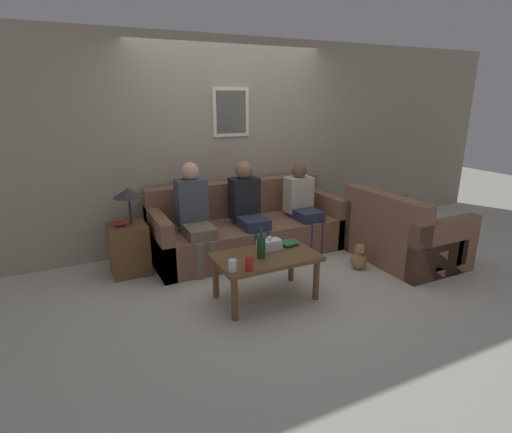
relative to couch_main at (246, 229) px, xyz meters
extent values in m
plane|color=beige|center=(0.00, -0.56, -0.29)|extent=(16.00, 16.00, 0.00)
cube|color=#9E937F|center=(0.00, 0.48, 1.01)|extent=(9.00, 0.06, 2.60)
cube|color=silver|center=(0.00, 0.44, 1.41)|extent=(0.48, 0.02, 0.60)
cube|color=#B7CCB2|center=(0.00, 0.43, 1.41)|extent=(0.40, 0.01, 0.52)
cube|color=brown|center=(0.00, -0.06, -0.09)|extent=(2.36, 0.93, 0.40)
cube|color=brown|center=(0.00, 0.30, 0.34)|extent=(2.36, 0.20, 0.45)
cube|color=brown|center=(-1.11, -0.06, 0.04)|extent=(0.14, 0.93, 0.65)
cube|color=brown|center=(1.11, -0.06, 0.04)|extent=(0.14, 0.93, 0.65)
cube|color=brown|center=(1.60, -1.08, -0.09)|extent=(0.93, 1.20, 0.40)
cube|color=brown|center=(1.23, -1.08, 0.34)|extent=(0.20, 1.20, 0.45)
cube|color=brown|center=(1.60, -1.61, 0.04)|extent=(0.93, 0.14, 0.65)
cube|color=brown|center=(1.60, -0.55, 0.04)|extent=(0.93, 0.14, 0.65)
cube|color=brown|center=(-0.36, -1.21, 0.14)|extent=(0.97, 0.59, 0.04)
cylinder|color=brown|center=(-0.78, -1.45, -0.08)|extent=(0.06, 0.06, 0.41)
cylinder|color=brown|center=(0.07, -1.45, -0.08)|extent=(0.06, 0.06, 0.41)
cylinder|color=brown|center=(-0.78, -0.98, -0.08)|extent=(0.06, 0.06, 0.41)
cylinder|color=brown|center=(0.07, -0.98, -0.08)|extent=(0.06, 0.06, 0.41)
cube|color=brown|center=(-1.44, -0.02, -0.01)|extent=(0.41, 0.41, 0.56)
cylinder|color=#262628|center=(-1.39, -0.02, 0.43)|extent=(0.02, 0.02, 0.32)
cone|color=#2D2D33|center=(-1.39, -0.02, 0.62)|extent=(0.32, 0.32, 0.10)
cube|color=black|center=(-1.50, -0.04, 0.28)|extent=(0.10, 0.08, 0.02)
cube|color=red|center=(-1.50, -0.04, 0.30)|extent=(0.13, 0.09, 0.02)
cylinder|color=#19421E|center=(-0.42, -1.24, 0.26)|extent=(0.08, 0.08, 0.20)
cylinder|color=#19421E|center=(-0.42, -1.24, 0.41)|extent=(0.03, 0.03, 0.09)
cylinder|color=silver|center=(-0.78, -1.41, 0.22)|extent=(0.07, 0.07, 0.11)
cube|color=black|center=(-0.02, -1.09, 0.17)|extent=(0.16, 0.14, 0.02)
cube|color=#237547|center=(-0.02, -1.09, 0.19)|extent=(0.16, 0.12, 0.02)
cylinder|color=red|center=(-0.64, -1.44, 0.22)|extent=(0.07, 0.07, 0.12)
cube|color=silver|center=(-0.26, -1.10, 0.21)|extent=(0.23, 0.12, 0.10)
sphere|color=white|center=(-0.26, -1.10, 0.28)|extent=(0.05, 0.05, 0.05)
cube|color=#756651|center=(-0.71, -0.27, 0.16)|extent=(0.31, 0.45, 0.14)
cylinder|color=#756651|center=(-0.79, -0.50, -0.09)|extent=(0.11, 0.11, 0.40)
cylinder|color=#756651|center=(-0.63, -0.50, -0.09)|extent=(0.11, 0.11, 0.40)
cube|color=#474C56|center=(-0.71, -0.05, 0.44)|extent=(0.34, 0.22, 0.55)
sphere|color=tan|center=(-0.71, -0.05, 0.80)|extent=(0.20, 0.20, 0.20)
cube|color=#2D334C|center=(-0.05, -0.26, 0.16)|extent=(0.31, 0.44, 0.14)
cylinder|color=#2D334C|center=(-0.12, -0.47, -0.09)|extent=(0.11, 0.11, 0.40)
cylinder|color=#2D334C|center=(0.03, -0.47, -0.09)|extent=(0.11, 0.11, 0.40)
cube|color=black|center=(-0.05, -0.04, 0.41)|extent=(0.34, 0.22, 0.50)
sphere|color=#8C664C|center=(-0.05, -0.04, 0.76)|extent=(0.21, 0.21, 0.21)
cube|color=#2D334C|center=(0.71, -0.27, 0.16)|extent=(0.31, 0.40, 0.14)
cylinder|color=#2D334C|center=(0.63, -0.47, -0.09)|extent=(0.11, 0.11, 0.40)
cylinder|color=#2D334C|center=(0.79, -0.47, -0.09)|extent=(0.11, 0.11, 0.40)
cube|color=beige|center=(0.71, -0.07, 0.39)|extent=(0.34, 0.22, 0.45)
sphere|color=brown|center=(0.71, -0.07, 0.70)|extent=(0.19, 0.19, 0.19)
sphere|color=#A87A51|center=(0.92, -1.06, -0.19)|extent=(0.19, 0.19, 0.19)
sphere|color=#A87A51|center=(0.92, -1.06, -0.06)|extent=(0.12, 0.12, 0.12)
sphere|color=#A87A51|center=(0.88, -1.06, -0.01)|extent=(0.04, 0.04, 0.04)
sphere|color=#A87A51|center=(0.96, -1.06, -0.01)|extent=(0.04, 0.04, 0.04)
sphere|color=tan|center=(0.92, -1.11, -0.06)|extent=(0.05, 0.05, 0.05)
camera|label=1|loc=(-1.98, -4.32, 1.61)|focal=28.00mm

